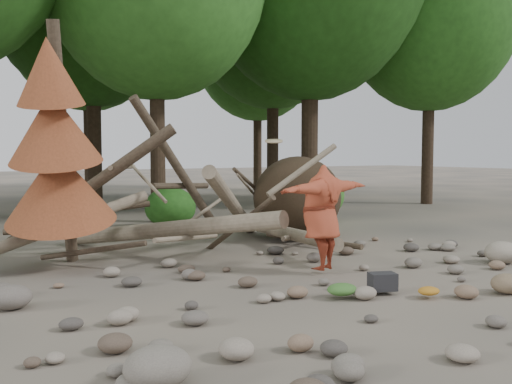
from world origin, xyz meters
TOP-DOWN VIEW (x-y plane):
  - ground at (0.00, 0.00)m, footprint 120.00×120.00m
  - deadfall_pile at (2.02, 4.24)m, footprint 8.55×5.24m
  - dead_conifer at (-3.12, 3.37)m, footprint 2.06×2.16m
  - bush_mid at (0.80, 7.80)m, footprint 1.40×1.40m
  - bush_right at (5.00, 7.00)m, footprint 2.00×2.00m
  - frisbee_thrower at (0.69, 0.90)m, footprint 2.30×1.11m
  - backpack at (0.60, -0.68)m, footprint 0.45×0.37m
  - cloth_green at (-0.07, -0.58)m, footprint 0.45×0.38m
  - cloth_orange at (0.99, -1.21)m, footprint 0.33×0.27m
  - boulder_front_left at (-3.44, -2.11)m, footprint 0.62×0.55m
  - boulder_front_right at (2.20, -1.60)m, footprint 0.49×0.44m
  - boulder_mid_right at (4.16, -0.12)m, footprint 0.69×0.62m
  - boulder_mid_left at (-4.17, 1.26)m, footprint 0.54×0.49m

SIDE VIEW (x-z plane):
  - ground at x=0.00m, z-range 0.00..0.00m
  - cloth_orange at x=0.99m, z-range 0.00..0.12m
  - cloth_green at x=-0.07m, z-range 0.00..0.17m
  - backpack at x=0.60m, z-range 0.00..0.26m
  - boulder_front_right at x=2.20m, z-range 0.00..0.29m
  - boulder_mid_left at x=-4.17m, z-range 0.00..0.32m
  - boulder_front_left at x=-3.44m, z-range 0.00..0.37m
  - boulder_mid_right at x=4.16m, z-range 0.00..0.41m
  - bush_mid at x=0.80m, z-range 0.00..1.12m
  - bush_right at x=5.00m, z-range 0.00..1.60m
  - deadfall_pile at x=2.02m, z-range -0.70..2.60m
  - frisbee_thrower at x=0.69m, z-range -0.14..2.09m
  - dead_conifer at x=-3.12m, z-range -0.06..4.29m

